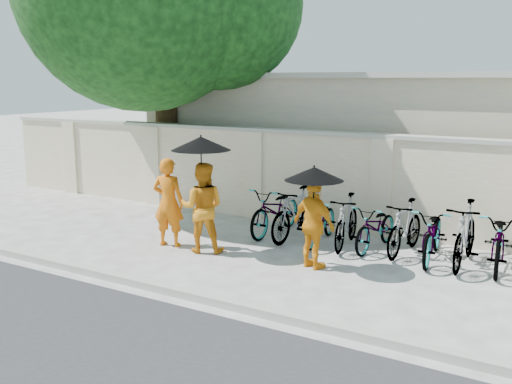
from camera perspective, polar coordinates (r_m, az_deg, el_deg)
The scene contains 18 objects.
ground at distance 10.27m, azimuth -4.12°, elevation -6.80°, with size 80.00×80.00×0.00m, color silver.
kerb at distance 8.98m, azimuth -10.37°, elevation -9.23°, with size 40.00×0.16×0.12m, color #A1A395.
compound_wall at distance 12.31m, azimuth 8.20°, elevation 0.95°, with size 20.00×0.30×2.00m, color #EEE0C4.
building_behind at distance 15.52m, azimuth 17.11°, elevation 4.92°, with size 14.00×6.00×3.20m, color #C5BB93.
monk_left at distance 11.02m, azimuth -8.75°, elevation -1.02°, with size 0.63×0.41×1.72m, color orange.
monk_center at distance 10.57m, azimuth -5.38°, elevation -1.55°, with size 0.82×0.64×1.68m, color orange.
parasol_center at distance 10.28m, azimuth -5.53°, elevation 4.86°, with size 1.08×1.08×1.21m.
monk_right at distance 9.66m, azimuth 5.82°, elevation -3.23°, with size 0.90×0.38×1.54m, color orange.
parasol_right at distance 9.40m, azimuth 5.83°, elevation 1.83°, with size 0.98×0.98×0.89m.
bike_0 at distance 11.81m, azimuth 1.99°, elevation -1.84°, with size 0.67×1.91×1.00m, color #9998A8.
bike_1 at distance 11.42m, azimuth 3.99°, elevation -2.17°, with size 0.50×1.76×1.06m, color #9998A8.
bike_2 at distance 11.25m, azimuth 6.54°, elevation -2.85°, with size 0.59×1.71×0.90m, color #9998A8.
bike_3 at distance 11.01m, azimuth 9.05°, elevation -2.92°, with size 0.48×1.69×1.01m, color #9998A8.
bike_4 at distance 10.97m, azimuth 11.94°, elevation -3.46°, with size 0.58×1.66×0.87m, color #9998A8.
bike_5 at distance 10.80m, azimuth 14.67°, elevation -3.46°, with size 0.47×1.67×1.00m, color #9998A8.
bike_6 at distance 10.57m, azimuth 17.32°, elevation -3.99°, with size 0.65×1.86×0.98m, color #9998A8.
bike_7 at distance 10.40m, azimuth 20.18°, elevation -4.01°, with size 0.53×1.87×1.12m, color #9998A8.
bike_8 at distance 10.49m, azimuth 23.23°, elevation -4.42°, with size 0.67×1.93×1.01m, color #9998A8.
Camera 1 is at (5.58, -8.02, 3.17)m, focal length 40.00 mm.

